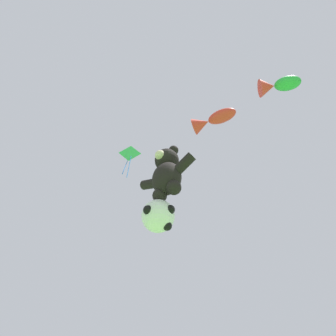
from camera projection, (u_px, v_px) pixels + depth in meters
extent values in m
ellipsoid|color=black|center=(167.00, 178.00, 8.30)|extent=(1.00, 0.85, 1.22)
sphere|color=black|center=(167.00, 160.00, 8.98)|extent=(0.84, 0.84, 0.84)
sphere|color=beige|center=(160.00, 155.00, 8.75)|extent=(0.35, 0.35, 0.35)
sphere|color=black|center=(160.00, 159.00, 9.35)|extent=(0.34, 0.34, 0.34)
cylinder|color=black|center=(150.00, 184.00, 8.76)|extent=(0.72, 0.32, 0.57)
sphere|color=black|center=(160.00, 196.00, 7.97)|extent=(0.45, 0.45, 0.45)
sphere|color=black|center=(174.00, 150.00, 9.11)|extent=(0.34, 0.34, 0.34)
cylinder|color=black|center=(185.00, 163.00, 8.16)|extent=(0.72, 0.32, 0.57)
sphere|color=black|center=(174.00, 188.00, 7.75)|extent=(0.45, 0.45, 0.45)
sphere|color=white|center=(158.00, 216.00, 7.69)|extent=(0.99, 0.99, 0.99)
sphere|color=black|center=(170.00, 210.00, 7.50)|extent=(0.28, 0.28, 0.28)
sphere|color=black|center=(162.00, 214.00, 8.13)|extent=(0.28, 0.28, 0.28)
sphere|color=black|center=(148.00, 210.00, 7.41)|extent=(0.28, 0.28, 0.28)
sphere|color=black|center=(167.00, 226.00, 7.40)|extent=(0.28, 0.28, 0.28)
ellipsoid|color=red|center=(222.00, 116.00, 10.36)|extent=(1.23, 0.81, 0.47)
cone|color=red|center=(201.00, 124.00, 10.60)|extent=(0.77, 0.82, 0.69)
sphere|color=black|center=(230.00, 111.00, 10.36)|extent=(0.12, 0.12, 0.12)
ellipsoid|color=green|center=(288.00, 83.00, 9.58)|extent=(1.09, 0.92, 0.47)
cone|color=red|center=(267.00, 87.00, 9.67)|extent=(0.78, 0.85, 0.69)
sphere|color=black|center=(295.00, 80.00, 9.63)|extent=(0.12, 0.12, 0.12)
cube|color=green|center=(130.00, 153.00, 13.33)|extent=(0.87, 0.77, 1.14)
cylinder|color=blue|center=(125.00, 167.00, 12.64)|extent=(0.03, 0.20, 1.22)
cylinder|color=blue|center=(129.00, 166.00, 12.39)|extent=(0.03, 0.07, 1.59)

